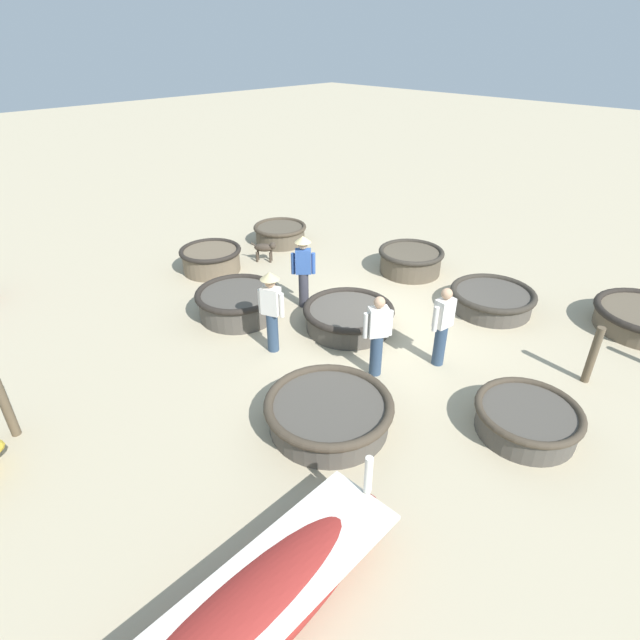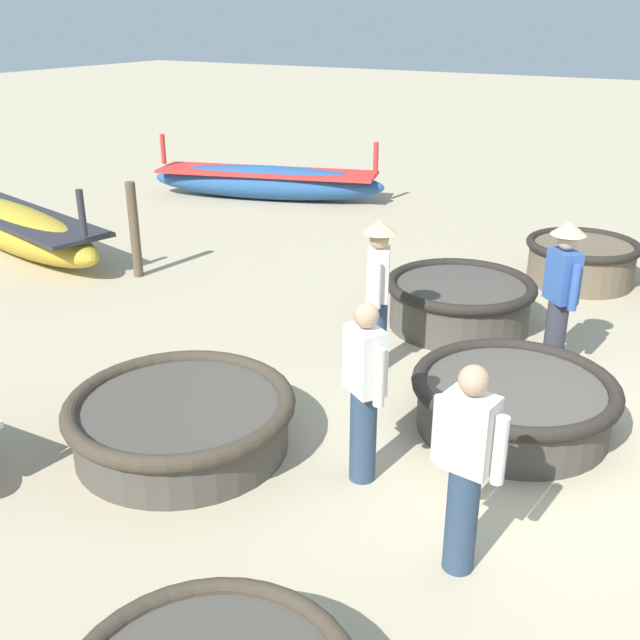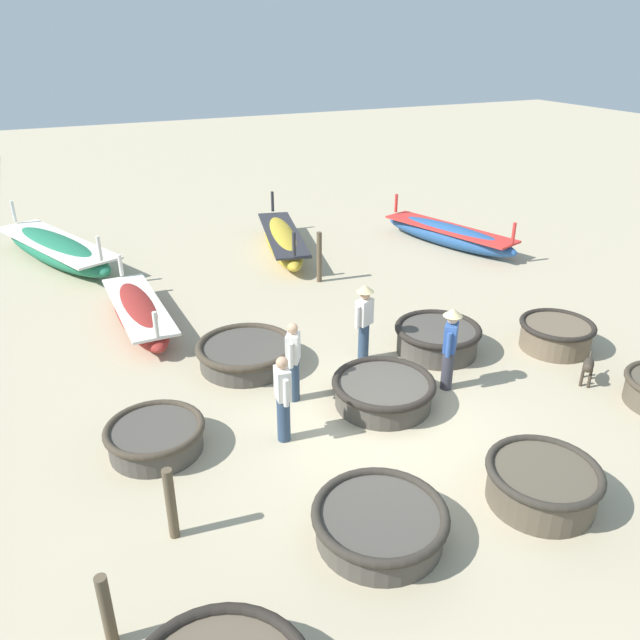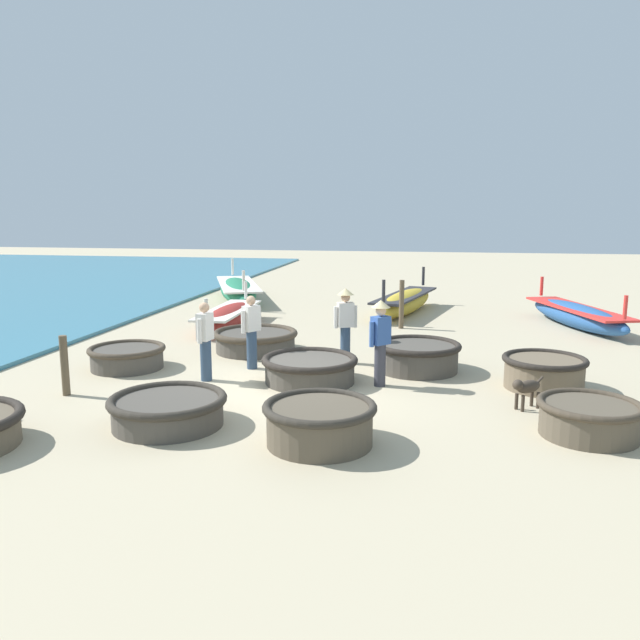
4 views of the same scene
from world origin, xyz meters
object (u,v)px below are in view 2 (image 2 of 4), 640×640
at_px(coracle_front_left, 459,301).
at_px(long_boat_blue_hull, 13,226).
at_px(coracle_weathered, 581,260).
at_px(fisherman_crouching, 378,286).
at_px(fisherman_standing_right, 466,466).
at_px(coracle_nearest, 513,401).
at_px(mooring_post_mid_beach, 134,230).
at_px(fisherman_hauling, 364,389).
at_px(coracle_beside_post, 181,420).
at_px(long_boat_ochre_hull, 267,181).
at_px(fisherman_standing_left, 561,288).

xyz_separation_m(coracle_front_left, long_boat_blue_hull, (-0.59, 7.36, 0.05)).
bearing_deg(coracle_weathered, coracle_front_left, 158.90).
bearing_deg(fisherman_crouching, coracle_weathered, -17.76).
bearing_deg(fisherman_standing_right, coracle_nearest, 6.84).
xyz_separation_m(coracle_weathered, mooring_post_mid_beach, (-2.98, 5.64, 0.36)).
xyz_separation_m(coracle_weathered, long_boat_blue_hull, (-2.99, 8.28, 0.05)).
bearing_deg(fisherman_crouching, fisherman_hauling, -156.74).
relative_size(coracle_nearest, long_boat_blue_hull, 0.38).
relative_size(long_boat_blue_hull, fisherman_hauling, 3.21).
bearing_deg(coracle_weathered, coracle_nearest, -175.26).
bearing_deg(coracle_front_left, fisherman_crouching, 167.52).
relative_size(coracle_beside_post, coracle_weathered, 1.29).
xyz_separation_m(fisherman_crouching, fisherman_hauling, (-1.90, -0.81, -0.12)).
bearing_deg(coracle_nearest, fisherman_crouching, 73.96).
bearing_deg(fisherman_standing_right, coracle_weathered, 5.40).
distance_m(coracle_weathered, fisherman_crouching, 4.23).
height_order(coracle_beside_post, coracle_weathered, coracle_weathered).
relative_size(fisherman_hauling, fisherman_standing_right, 1.00).
bearing_deg(coracle_nearest, fisherman_hauling, 149.71).
height_order(long_boat_blue_hull, fisherman_standing_right, fisherman_standing_right).
relative_size(coracle_weathered, long_boat_blue_hull, 0.31).
height_order(fisherman_hauling, fisherman_standing_right, same).
bearing_deg(fisherman_crouching, long_boat_ochre_hull, 42.31).
bearing_deg(fisherman_standing_left, fisherman_hauling, 163.11).
bearing_deg(long_boat_ochre_hull, coracle_nearest, -132.31).
bearing_deg(fisherman_standing_left, coracle_nearest, 179.20).
xyz_separation_m(long_boat_ochre_hull, fisherman_hauling, (-7.88, -6.26, 0.48)).
relative_size(coracle_front_left, coracle_weathered, 1.16).
distance_m(coracle_front_left, mooring_post_mid_beach, 4.77).
distance_m(long_boat_ochre_hull, fisherman_standing_left, 8.76).
relative_size(fisherman_standing_left, fisherman_hauling, 1.06).
bearing_deg(fisherman_crouching, coracle_nearest, -106.04).
xyz_separation_m(long_boat_blue_hull, mooring_post_mid_beach, (0.01, -2.64, 0.31)).
relative_size(coracle_front_left, coracle_beside_post, 0.90).
bearing_deg(coracle_nearest, long_boat_blue_hull, 80.40).
bearing_deg(coracle_weathered, coracle_beside_post, 161.79).
bearing_deg(fisherman_hauling, coracle_beside_post, 103.51).
bearing_deg(fisherman_hauling, fisherman_standing_left, -16.89).
height_order(coracle_nearest, long_boat_ochre_hull, long_boat_ochre_hull).
xyz_separation_m(coracle_front_left, fisherman_standing_right, (-4.10, -1.54, 0.51)).
distance_m(long_boat_blue_hull, fisherman_hauling, 8.35).
bearing_deg(fisherman_standing_right, fisherman_hauling, 59.87).
distance_m(long_boat_ochre_hull, mooring_post_mid_beach, 5.11).
relative_size(coracle_beside_post, fisherman_standing_left, 1.21).
bearing_deg(fisherman_standing_left, mooring_post_mid_beach, 89.05).
bearing_deg(fisherman_crouching, coracle_front_left, -12.48).
xyz_separation_m(coracle_weathered, fisherman_standing_right, (-6.50, -0.62, 0.50)).
height_order(coracle_weathered, fisherman_standing_right, fisherman_standing_right).
bearing_deg(coracle_front_left, coracle_weathered, -21.10).
xyz_separation_m(coracle_beside_post, mooring_post_mid_beach, (3.28, 3.58, 0.41)).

